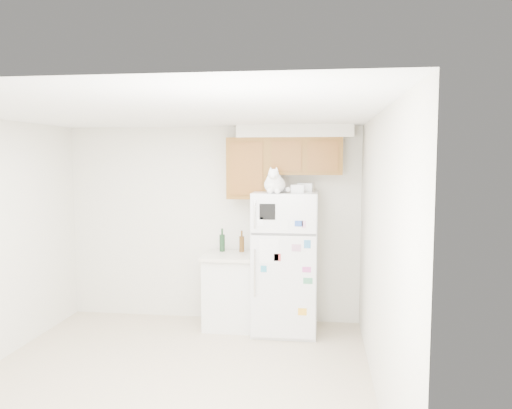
% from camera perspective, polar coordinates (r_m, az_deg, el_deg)
% --- Properties ---
extents(ground_plane, '(3.80, 4.00, 0.01)m').
position_cam_1_polar(ground_plane, '(5.00, -10.10, -19.69)').
color(ground_plane, '#BDAC91').
extents(room_shell, '(3.84, 4.04, 2.52)m').
position_cam_1_polar(room_shell, '(4.75, -8.14, 0.09)').
color(room_shell, silver).
rests_on(room_shell, ground_plane).
extents(refrigerator, '(0.76, 0.78, 1.70)m').
position_cam_1_polar(refrigerator, '(6.06, 3.37, -6.58)').
color(refrigerator, silver).
rests_on(refrigerator, ground_plane).
extents(base_counter, '(0.64, 0.64, 0.92)m').
position_cam_1_polar(base_counter, '(6.31, -2.96, -9.74)').
color(base_counter, white).
rests_on(base_counter, ground_plane).
extents(cat, '(0.30, 0.44, 0.31)m').
position_cam_1_polar(cat, '(5.71, 2.15, 2.45)').
color(cat, white).
rests_on(cat, refrigerator).
extents(storage_box_back, '(0.20, 0.15, 0.10)m').
position_cam_1_polar(storage_box_back, '(6.04, 5.64, 1.97)').
color(storage_box_back, white).
rests_on(storage_box_back, refrigerator).
extents(storage_box_front, '(0.16, 0.12, 0.09)m').
position_cam_1_polar(storage_box_front, '(5.85, 4.74, 1.82)').
color(storage_box_front, white).
rests_on(storage_box_front, refrigerator).
extents(bottle_green, '(0.07, 0.07, 0.29)m').
position_cam_1_polar(bottle_green, '(6.35, -3.89, -4.06)').
color(bottle_green, '#19381E').
rests_on(bottle_green, base_counter).
extents(bottle_amber, '(0.06, 0.06, 0.27)m').
position_cam_1_polar(bottle_amber, '(6.31, -1.64, -4.22)').
color(bottle_amber, '#593814').
rests_on(bottle_amber, base_counter).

